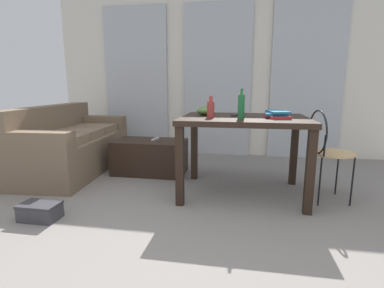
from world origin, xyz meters
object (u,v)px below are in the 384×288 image
Objects in this scene: bottle_near at (211,109)px; scissors at (277,115)px; tv_remote_on_table at (235,115)px; tv_remote_primary at (155,139)px; wire_chair at (324,145)px; craft_table at (244,128)px; bottle_far at (241,107)px; shoebox at (40,211)px; couch at (71,146)px; bowl at (205,111)px; book_stack at (277,115)px; coffee_table at (150,157)px.

scissors is at bearing 29.16° from bottle_near.
tv_remote_on_table reaches higher than tv_remote_primary.
tv_remote_primary is at bearing 161.04° from wire_chair.
wire_chair is (0.74, -0.04, -0.14)m from craft_table.
shoebox is at bearing -156.69° from bottle_far.
craft_table reaches higher than shoebox.
wire_chair is at bearing -9.48° from couch.
bottle_near is 0.29m from bottle_far.
craft_table is at bearing 28.63° from shoebox.
bowl is 0.56× the size of shoebox.
book_stack is 1.98× the size of tv_remote_primary.
bowl is 1.48× the size of scissors.
wire_chair is 4.66× the size of tv_remote_on_table.
book_stack is (-0.44, -0.02, 0.28)m from wire_chair.
bowl is (-0.39, 0.10, 0.15)m from craft_table.
book_stack is at bearing 7.19° from bottle_near.
book_stack is (0.61, 0.08, -0.05)m from bottle_near.
bottle_far reaches higher than couch.
tv_remote_on_table is at bearing 44.07° from bottle_near.
couch is 2.56m from book_stack.
coffee_table is at bearing 157.75° from book_stack.
wire_chair is 2.79× the size of shoebox.
craft_table is 10.33× the size of scissors.
bowl reaches higher than craft_table.
bottle_near reaches higher than scissors.
bottle_near is at bearing -17.36° from couch.
couch is at bearing 175.00° from scissors.
craft_table is (2.16, -0.44, 0.35)m from couch.
bowl is 0.74m from scissors.
couch is 1.87m from bowl.
bottle_far reaches higher than shoebox.
scissors is at bearing -11.71° from coffee_table.
tv_remote_on_table is at bearing 32.23° from shoebox.
scissors is (2.49, -0.22, 0.45)m from couch.
coffee_table is at bearing 146.62° from bottle_far.
bowl is 0.56× the size of book_stack.
book_stack is at bearing 23.32° from shoebox.
tv_remote_on_table is 1.18× the size of tv_remote_primary.
bottle_far reaches higher than wire_chair.
coffee_table is 3.22× the size of bottle_far.
bottle_near is (1.85, -0.58, 0.54)m from couch.
bottle_near is 1.70m from shoebox.
tv_remote_primary is (-0.69, 0.49, -0.40)m from bowl.
craft_table reaches higher than tv_remote_primary.
tv_remote_primary is 0.51× the size of shoebox.
couch is at bearing 168.36° from craft_table.
tv_remote_primary is at bearing 69.97° from shoebox.
tv_remote_on_table is (-0.06, 0.28, -0.10)m from bottle_far.
bowl is at bearing -26.28° from tv_remote_primary.
book_stack is at bearing -22.25° from coffee_table.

